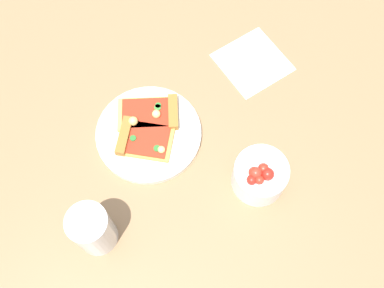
{
  "coord_description": "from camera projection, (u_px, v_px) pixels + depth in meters",
  "views": [
    {
      "loc": [
        0.32,
        -0.27,
        0.86
      ],
      "look_at": [
        0.09,
        0.02,
        0.03
      ],
      "focal_mm": 41.64,
      "sensor_mm": 36.0,
      "label": 1
    }
  ],
  "objects": [
    {
      "name": "ground_plane",
      "position": [
        153.0,
        130.0,
        0.96
      ],
      "size": [
        2.4,
        2.4,
        0.0
      ],
      "primitive_type": "plane",
      "color": "#93704C",
      "rests_on": "ground"
    },
    {
      "name": "plate",
      "position": [
        148.0,
        133.0,
        0.95
      ],
      "size": [
        0.22,
        0.22,
        0.01
      ],
      "primitive_type": "cylinder",
      "color": "silver",
      "rests_on": "ground_plane"
    },
    {
      "name": "pizza_slice_near",
      "position": [
        141.0,
        139.0,
        0.93
      ],
      "size": [
        0.14,
        0.13,
        0.02
      ],
      "color": "gold",
      "rests_on": "plate"
    },
    {
      "name": "pizza_slice_far",
      "position": [
        152.0,
        114.0,
        0.95
      ],
      "size": [
        0.15,
        0.14,
        0.03
      ],
      "color": "#E5B256",
      "rests_on": "plate"
    },
    {
      "name": "salad_bowl",
      "position": [
        260.0,
        175.0,
        0.87
      ],
      "size": [
        0.11,
        0.11,
        0.09
      ],
      "color": "white",
      "rests_on": "ground_plane"
    },
    {
      "name": "soda_glass",
      "position": [
        93.0,
        230.0,
        0.81
      ],
      "size": [
        0.08,
        0.08,
        0.12
      ],
      "color": "silver",
      "rests_on": "ground_plane"
    },
    {
      "name": "paper_napkin",
      "position": [
        253.0,
        62.0,
        1.03
      ],
      "size": [
        0.18,
        0.18,
        0.0
      ],
      "primitive_type": "cube",
      "rotation": [
        0.0,
        0.0,
        -0.32
      ],
      "color": "white",
      "rests_on": "ground_plane"
    }
  ]
}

